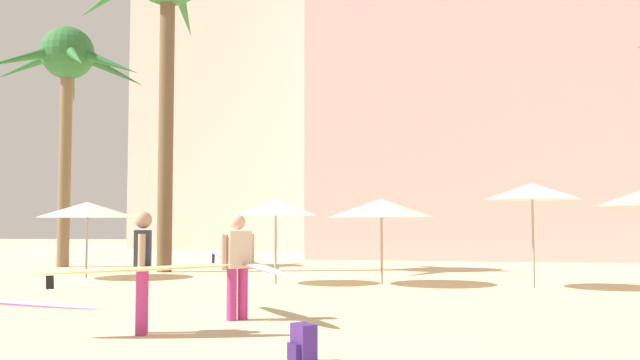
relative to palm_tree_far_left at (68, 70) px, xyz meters
name	(u,v)px	position (x,y,z in m)	size (l,w,h in m)	color
hotel_pink	(598,47)	(19.97, 11.71, 2.68)	(25.61, 10.23, 19.45)	beige
hotel_tower_gray	(260,70)	(1.06, 20.15, 4.29)	(13.46, 9.04, 22.66)	beige
palm_tree_far_left	(68,70)	(0.00, 0.00, 0.00)	(6.11, 5.34, 8.60)	brown
cafe_umbrella_0	(87,210)	(3.51, -4.48, -5.13)	(2.75, 2.75, 2.13)	gray
cafe_umbrella_1	(276,207)	(9.23, -5.24, -5.11)	(2.16, 2.16, 2.16)	gray
cafe_umbrella_3	(381,208)	(11.90, -4.92, -5.14)	(2.68, 2.68, 2.14)	gray
cafe_umbrella_4	(532,191)	(15.53, -5.17, -4.76)	(2.26, 2.26, 2.48)	gray
backpack	(303,344)	(12.30, -15.09, -6.84)	(0.35, 0.35, 0.42)	#3E2164
person_mid_right	(240,262)	(10.48, -11.81, -6.14)	(2.43, 2.58, 1.66)	#B7337F
person_near_left	(138,268)	(9.67, -13.71, -6.13)	(2.67, 1.15, 1.68)	#B7337F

